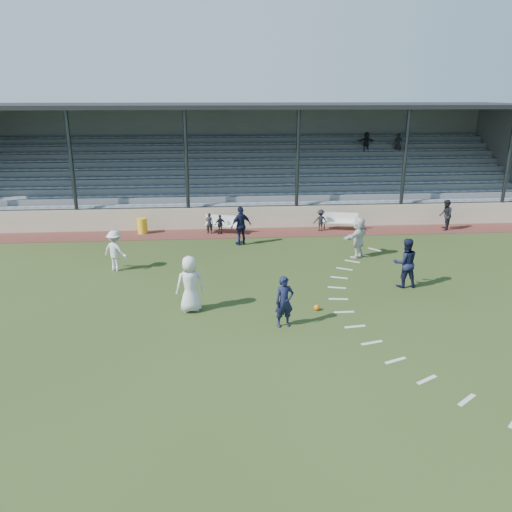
{
  "coord_description": "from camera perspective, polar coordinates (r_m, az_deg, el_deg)",
  "views": [
    {
      "loc": [
        -1.44,
        -15.43,
        7.17
      ],
      "look_at": [
        0.0,
        2.5,
        1.3
      ],
      "focal_mm": 35.0,
      "sensor_mm": 36.0,
      "label": 1
    }
  ],
  "objects": [
    {
      "name": "ground",
      "position": [
        17.08,
        0.68,
        -6.75
      ],
      "size": [
        90.0,
        90.0,
        0.0
      ],
      "primitive_type": "plane",
      "color": "#2B3C18",
      "rests_on": "ground"
    },
    {
      "name": "cinder_track",
      "position": [
        26.94,
        -1.37,
        2.65
      ],
      "size": [
        34.0,
        2.0,
        0.02
      ],
      "primitive_type": "cube",
      "color": "#532621",
      "rests_on": "ground"
    },
    {
      "name": "retaining_wall",
      "position": [
        27.81,
        -1.5,
        4.39
      ],
      "size": [
        34.0,
        0.18,
        1.2
      ],
      "primitive_type": "cube",
      "color": "beige",
      "rests_on": "ground"
    },
    {
      "name": "bench_left",
      "position": [
        26.86,
        -3.76,
        3.84
      ],
      "size": [
        2.01,
        1.13,
        0.95
      ],
      "rotation": [
        0.0,
        0.0,
        -0.36
      ],
      "color": "silver",
      "rests_on": "cinder_track"
    },
    {
      "name": "bench_right",
      "position": [
        27.82,
        9.55,
        4.12
      ],
      "size": [
        2.04,
        0.9,
        0.95
      ],
      "rotation": [
        0.0,
        0.0,
        -0.23
      ],
      "color": "silver",
      "rests_on": "cinder_track"
    },
    {
      "name": "trash_bin",
      "position": [
        27.43,
        -12.85,
        3.39
      ],
      "size": [
        0.52,
        0.52,
        0.83
      ],
      "primitive_type": "cylinder",
      "color": "yellow",
      "rests_on": "cinder_track"
    },
    {
      "name": "football",
      "position": [
        17.52,
        6.96,
        -5.87
      ],
      "size": [
        0.2,
        0.2,
        0.2
      ],
      "primitive_type": "sphere",
      "color": "orange",
      "rests_on": "ground"
    },
    {
      "name": "player_white_lead",
      "position": [
        17.17,
        -7.54,
        -3.19
      ],
      "size": [
        1.09,
        0.85,
        1.98
      ],
      "primitive_type": "imported",
      "rotation": [
        0.0,
        0.0,
        3.4
      ],
      "color": "silver",
      "rests_on": "ground"
    },
    {
      "name": "player_navy_lead",
      "position": [
        15.99,
        3.26,
        -5.24
      ],
      "size": [
        0.69,
        0.53,
        1.7
      ],
      "primitive_type": "imported",
      "rotation": [
        0.0,
        0.0,
        0.21
      ],
      "color": "black",
      "rests_on": "ground"
    },
    {
      "name": "player_navy_mid",
      "position": [
        20.02,
        16.69,
        -0.75
      ],
      "size": [
        0.96,
        0.76,
        1.94
      ],
      "primitive_type": "imported",
      "rotation": [
        0.0,
        0.0,
        3.17
      ],
      "color": "black",
      "rests_on": "ground"
    },
    {
      "name": "player_white_wing",
      "position": [
        21.84,
        -15.79,
        0.6
      ],
      "size": [
        1.29,
        1.1,
        1.73
      ],
      "primitive_type": "imported",
      "rotation": [
        0.0,
        0.0,
        2.65
      ],
      "color": "silver",
      "rests_on": "ground"
    },
    {
      "name": "player_navy_wing",
      "position": [
        24.65,
        -1.72,
        3.48
      ],
      "size": [
        1.22,
        0.97,
        1.93
      ],
      "primitive_type": "imported",
      "rotation": [
        0.0,
        0.0,
        3.66
      ],
      "color": "black",
      "rests_on": "ground"
    },
    {
      "name": "player_white_back",
      "position": [
        23.21,
        11.6,
        2.12
      ],
      "size": [
        1.63,
        1.62,
        1.88
      ],
      "primitive_type": "imported",
      "rotation": [
        0.0,
        0.0,
        3.92
      ],
      "color": "silver",
      "rests_on": "ground"
    },
    {
      "name": "official",
      "position": [
        29.26,
        20.86,
        4.41
      ],
      "size": [
        0.83,
        0.95,
        1.66
      ],
      "primitive_type": "imported",
      "rotation": [
        0.0,
        0.0,
        4.42
      ],
      "color": "black",
      "rests_on": "cinder_track"
    },
    {
      "name": "sub_left_near",
      "position": [
        26.78,
        -5.36,
        3.75
      ],
      "size": [
        0.45,
        0.34,
        1.13
      ],
      "primitive_type": "imported",
      "rotation": [
        0.0,
        0.0,
        2.95
      ],
      "color": "black",
      "rests_on": "cinder_track"
    },
    {
      "name": "sub_left_far",
      "position": [
        26.64,
        -4.11,
        3.62
      ],
      "size": [
        0.67,
        0.46,
        1.05
      ],
      "primitive_type": "imported",
      "rotation": [
        0.0,
        0.0,
        3.51
      ],
      "color": "black",
      "rests_on": "cinder_track"
    },
    {
      "name": "sub_right",
      "position": [
        27.45,
        7.39,
        4.09
      ],
      "size": [
        0.77,
        0.45,
        1.18
      ],
      "primitive_type": "imported",
      "rotation": [
        0.0,
        0.0,
        3.15
      ],
      "color": "black",
      "rests_on": "cinder_track"
    },
    {
      "name": "grandstand",
      "position": [
        32.11,
        -1.98,
        9.16
      ],
      "size": [
        34.6,
        9.0,
        6.61
      ],
      "color": "slate",
      "rests_on": "ground"
    },
    {
      "name": "penalty_arc",
      "position": [
        17.9,
        14.01,
        -6.09
      ],
      "size": [
        3.89,
        14.63,
        0.01
      ],
      "color": "silver",
      "rests_on": "ground"
    }
  ]
}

